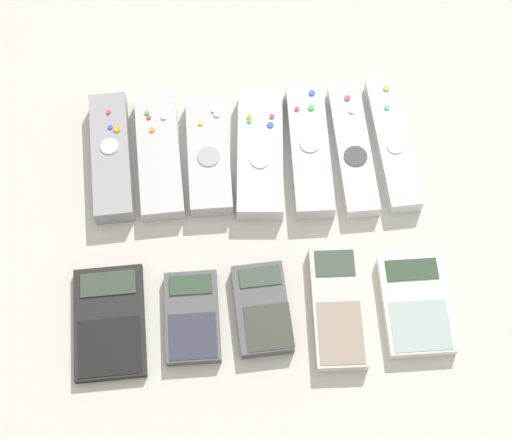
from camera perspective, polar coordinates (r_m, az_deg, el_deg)
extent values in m
plane|color=beige|center=(1.09, 0.06, -1.24)|extent=(3.00, 3.00, 0.00)
cube|color=gray|center=(1.15, -9.63, 4.15)|extent=(0.06, 0.19, 0.03)
cylinder|color=silver|center=(1.14, -9.75, 4.84)|extent=(0.02, 0.02, 0.00)
cylinder|color=blue|center=(1.16, -9.69, 6.08)|extent=(0.01, 0.01, 0.00)
cylinder|color=red|center=(1.17, -9.80, 7.06)|extent=(0.01, 0.01, 0.00)
cylinder|color=orange|center=(1.15, -9.25, 5.97)|extent=(0.01, 0.01, 0.00)
cube|color=#B7B7BC|center=(1.14, -6.48, 4.28)|extent=(0.06, 0.19, 0.02)
cylinder|color=red|center=(1.16, -7.16, 6.76)|extent=(0.01, 0.01, 0.00)
cylinder|color=orange|center=(1.15, -6.93, 5.95)|extent=(0.01, 0.01, 0.00)
cylinder|color=green|center=(1.17, -7.29, 7.06)|extent=(0.01, 0.01, 0.00)
cylinder|color=silver|center=(1.16, -6.16, 6.80)|extent=(0.01, 0.01, 0.00)
cube|color=#B7B7BC|center=(1.14, -3.17, 4.36)|extent=(0.06, 0.17, 0.02)
cylinder|color=#99999E|center=(1.12, -3.18, 4.21)|extent=(0.03, 0.03, 0.00)
cylinder|color=yellow|center=(1.15, -3.71, 6.41)|extent=(0.01, 0.01, 0.00)
cylinder|color=silver|center=(1.16, -2.61, 7.03)|extent=(0.01, 0.01, 0.00)
cylinder|color=silver|center=(1.16, -2.82, 7.30)|extent=(0.01, 0.01, 0.00)
cube|color=silver|center=(1.14, 0.28, 4.45)|extent=(0.07, 0.19, 0.02)
cylinder|color=silver|center=(1.12, 0.28, 4.03)|extent=(0.03, 0.03, 0.00)
cylinder|color=green|center=(1.15, -0.40, 6.57)|extent=(0.01, 0.01, 0.00)
cylinder|color=blue|center=(1.14, 0.97, 6.32)|extent=(0.01, 0.01, 0.00)
cylinder|color=red|center=(1.15, 1.08, 6.89)|extent=(0.01, 0.01, 0.00)
cylinder|color=orange|center=(1.15, -0.34, 6.86)|extent=(0.01, 0.01, 0.00)
cube|color=#B7B7BC|center=(1.14, 3.59, 4.69)|extent=(0.05, 0.20, 0.02)
cylinder|color=silver|center=(1.13, 3.62, 5.06)|extent=(0.03, 0.03, 0.00)
cylinder|color=red|center=(1.16, 2.74, 7.37)|extent=(0.01, 0.01, 0.00)
cylinder|color=green|center=(1.16, 3.71, 7.45)|extent=(0.01, 0.01, 0.00)
cylinder|color=blue|center=(1.18, 3.75, 8.43)|extent=(0.01, 0.01, 0.00)
cube|color=silver|center=(1.15, 6.48, 4.65)|extent=(0.05, 0.19, 0.02)
cylinder|color=#38383D|center=(1.13, 6.65, 4.22)|extent=(0.03, 0.03, 0.00)
cylinder|color=red|center=(1.18, 6.11, 8.06)|extent=(0.01, 0.01, 0.00)
cylinder|color=silver|center=(1.17, 6.40, 7.22)|extent=(0.01, 0.01, 0.00)
cube|color=silver|center=(1.16, 9.09, 5.00)|extent=(0.05, 0.20, 0.02)
cylinder|color=silver|center=(1.15, 9.27, 4.83)|extent=(0.02, 0.02, 0.00)
cylinder|color=green|center=(1.18, 8.73, 7.38)|extent=(0.01, 0.01, 0.00)
cylinder|color=orange|center=(1.19, 8.68, 8.63)|extent=(0.01, 0.01, 0.00)
cube|color=black|center=(1.06, -9.73, -6.77)|extent=(0.09, 0.15, 0.01)
cube|color=#333D33|center=(1.07, -9.84, -4.23)|extent=(0.07, 0.03, 0.00)
cube|color=black|center=(1.05, -9.74, -8.36)|extent=(0.08, 0.07, 0.00)
cube|color=#4C4C51|center=(1.05, -4.27, -6.51)|extent=(0.07, 0.12, 0.01)
cube|color=#2D422D|center=(1.06, -4.38, -4.36)|extent=(0.05, 0.03, 0.00)
cube|color=#2E2F3E|center=(1.03, -4.24, -7.76)|extent=(0.06, 0.06, 0.00)
cube|color=#4C4C51|center=(1.05, 0.65, -5.97)|extent=(0.07, 0.12, 0.02)
cube|color=#38473D|center=(1.05, 0.38, -3.82)|extent=(0.05, 0.03, 0.00)
cube|color=#35392E|center=(1.03, 0.85, -7.18)|extent=(0.06, 0.06, 0.00)
cube|color=beige|center=(1.05, 5.46, -5.80)|extent=(0.07, 0.16, 0.02)
cube|color=#38473D|center=(1.06, 5.28, -2.91)|extent=(0.05, 0.04, 0.00)
cube|color=gray|center=(1.03, 5.67, -7.52)|extent=(0.06, 0.08, 0.00)
cube|color=silver|center=(1.07, 10.61, -5.62)|extent=(0.08, 0.13, 0.02)
cube|color=#2D422D|center=(1.08, 10.35, -3.31)|extent=(0.06, 0.03, 0.00)
cube|color=#91A6A1|center=(1.05, 10.92, -6.96)|extent=(0.07, 0.06, 0.00)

